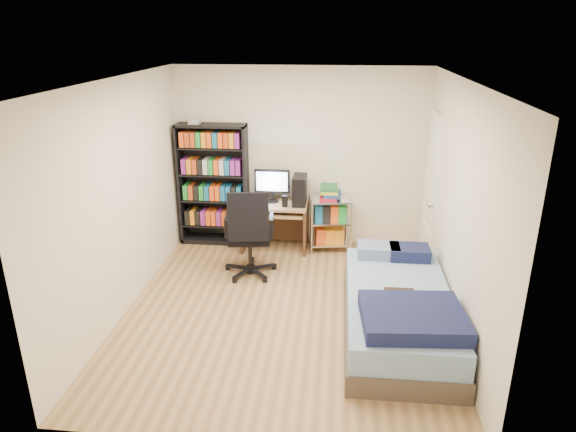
# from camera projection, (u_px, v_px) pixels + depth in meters

# --- Properties ---
(room) EXTENTS (3.58, 4.08, 2.58)m
(room) POSITION_uv_depth(u_px,v_px,m) (285.00, 204.00, 5.31)
(room) COLOR tan
(room) RESTS_ON ground
(media_shelf) EXTENTS (0.97, 0.32, 1.80)m
(media_shelf) POSITION_uv_depth(u_px,v_px,m) (213.00, 183.00, 7.26)
(media_shelf) COLOR black
(media_shelf) RESTS_ON room
(computer_desk) EXTENTS (0.90, 0.52, 1.13)m
(computer_desk) POSITION_uv_depth(u_px,v_px,m) (281.00, 207.00, 7.14)
(computer_desk) COLOR tan
(computer_desk) RESTS_ON room
(office_chair) EXTENTS (0.76, 0.76, 1.15)m
(office_chair) POSITION_uv_depth(u_px,v_px,m) (250.00, 248.00, 6.43)
(office_chair) COLOR black
(office_chair) RESTS_ON room
(wire_cart) EXTENTS (0.62, 0.49, 0.92)m
(wire_cart) POSITION_uv_depth(u_px,v_px,m) (330.00, 209.00, 7.11)
(wire_cart) COLOR silver
(wire_cart) RESTS_ON room
(bed) EXTENTS (1.07, 2.14, 0.61)m
(bed) POSITION_uv_depth(u_px,v_px,m) (399.00, 310.00, 5.20)
(bed) COLOR brown
(bed) RESTS_ON room
(door) EXTENTS (0.12, 0.80, 2.00)m
(door) POSITION_uv_depth(u_px,v_px,m) (431.00, 193.00, 6.49)
(door) COLOR white
(door) RESTS_ON room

